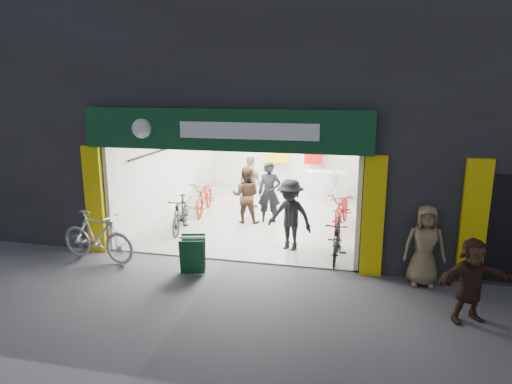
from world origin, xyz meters
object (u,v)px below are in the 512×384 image
(pedestrian_near, at_px, (425,246))
(parked_bike, at_px, (97,236))
(bike_right_front, at_px, (337,240))
(bike_left_front, at_px, (194,207))
(sandwich_board, at_px, (193,254))

(pedestrian_near, bearing_deg, parked_bike, -179.89)
(parked_bike, bearing_deg, bike_right_front, -67.69)
(parked_bike, bearing_deg, bike_left_front, -7.87)
(parked_bike, relative_size, sandwich_board, 2.44)
(parked_bike, relative_size, pedestrian_near, 1.19)
(bike_left_front, distance_m, pedestrian_near, 6.84)
(bike_right_front, xyz_separation_m, sandwich_board, (-2.98, -1.44, -0.07))
(bike_right_front, xyz_separation_m, parked_bike, (-5.37, -1.25, 0.08))
(bike_left_front, relative_size, sandwich_board, 2.17)
(parked_bike, bearing_deg, pedestrian_near, -77.98)
(bike_right_front, height_order, pedestrian_near, pedestrian_near)
(bike_right_front, relative_size, pedestrian_near, 1.02)
(bike_right_front, distance_m, sandwich_board, 3.31)
(parked_bike, xyz_separation_m, pedestrian_near, (7.15, 0.35, 0.24))
(bike_left_front, xyz_separation_m, pedestrian_near, (6.10, -3.09, 0.37))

